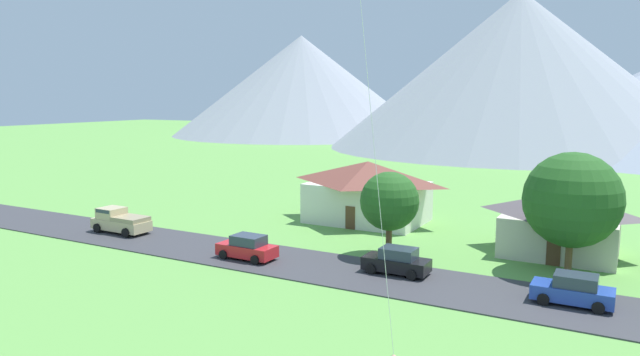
{
  "coord_description": "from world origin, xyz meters",
  "views": [
    {
      "loc": [
        12.07,
        -6.81,
        11.32
      ],
      "look_at": [
        -1.26,
        17.39,
        7.39
      ],
      "focal_mm": 32.34,
      "sensor_mm": 36.0,
      "label": 1
    }
  ],
  "objects_px": {
    "tree_center": "(572,200)",
    "parked_car_red_mid_east": "(247,248)",
    "parked_car_black_west_end": "(397,261)",
    "tree_near_left": "(389,201)",
    "parked_car_blue_east_end": "(573,290)",
    "pickup_truck_sand_west_side": "(120,221)",
    "house_leftmost": "(561,222)",
    "house_right_center": "(368,190)"
  },
  "relations": [
    {
      "from": "tree_center",
      "to": "parked_car_red_mid_east",
      "type": "relative_size",
      "value": 1.86
    },
    {
      "from": "parked_car_black_west_end",
      "to": "tree_center",
      "type": "bearing_deg",
      "value": 31.41
    },
    {
      "from": "tree_near_left",
      "to": "parked_car_blue_east_end",
      "type": "bearing_deg",
      "value": -19.31
    },
    {
      "from": "pickup_truck_sand_west_side",
      "to": "tree_center",
      "type": "bearing_deg",
      "value": 10.72
    },
    {
      "from": "tree_center",
      "to": "pickup_truck_sand_west_side",
      "type": "relative_size",
      "value": 1.5
    },
    {
      "from": "tree_near_left",
      "to": "pickup_truck_sand_west_side",
      "type": "height_order",
      "value": "tree_near_left"
    },
    {
      "from": "house_leftmost",
      "to": "tree_near_left",
      "type": "distance_m",
      "value": 12.66
    },
    {
      "from": "house_leftmost",
      "to": "tree_center",
      "type": "bearing_deg",
      "value": -77.42
    },
    {
      "from": "house_leftmost",
      "to": "tree_near_left",
      "type": "xyz_separation_m",
      "value": [
        -10.62,
        -6.69,
        1.64
      ]
    },
    {
      "from": "parked_car_red_mid_east",
      "to": "parked_car_blue_east_end",
      "type": "xyz_separation_m",
      "value": [
        20.8,
        1.3,
        0.0
      ]
    },
    {
      "from": "tree_near_left",
      "to": "parked_car_red_mid_east",
      "type": "relative_size",
      "value": 1.44
    },
    {
      "from": "parked_car_blue_east_end",
      "to": "pickup_truck_sand_west_side",
      "type": "bearing_deg",
      "value": 179.99
    },
    {
      "from": "tree_near_left",
      "to": "parked_car_red_mid_east",
      "type": "xyz_separation_m",
      "value": [
        -8.26,
        -5.7,
        -3.09
      ]
    },
    {
      "from": "house_right_center",
      "to": "parked_car_black_west_end",
      "type": "xyz_separation_m",
      "value": [
        8.14,
        -13.55,
        -1.99
      ]
    },
    {
      "from": "parked_car_black_west_end",
      "to": "pickup_truck_sand_west_side",
      "type": "xyz_separation_m",
      "value": [
        -24.33,
        -0.57,
        0.19
      ]
    },
    {
      "from": "parked_car_blue_east_end",
      "to": "house_right_center",
      "type": "bearing_deg",
      "value": 142.75
    },
    {
      "from": "house_right_center",
      "to": "tree_near_left",
      "type": "relative_size",
      "value": 1.77
    },
    {
      "from": "tree_near_left",
      "to": "tree_center",
      "type": "relative_size",
      "value": 0.77
    },
    {
      "from": "house_leftmost",
      "to": "pickup_truck_sand_west_side",
      "type": "bearing_deg",
      "value": -161.36
    },
    {
      "from": "tree_near_left",
      "to": "pickup_truck_sand_west_side",
      "type": "xyz_separation_m",
      "value": [
        -22.22,
        -4.39,
        -2.9
      ]
    },
    {
      "from": "parked_car_black_west_end",
      "to": "parked_car_blue_east_end",
      "type": "xyz_separation_m",
      "value": [
        10.44,
        -0.58,
        0.0
      ]
    },
    {
      "from": "house_leftmost",
      "to": "house_right_center",
      "type": "distance_m",
      "value": 16.94
    },
    {
      "from": "house_leftmost",
      "to": "parked_car_black_west_end",
      "type": "bearing_deg",
      "value": -129.04
    },
    {
      "from": "house_leftmost",
      "to": "parked_car_red_mid_east",
      "type": "height_order",
      "value": "house_leftmost"
    },
    {
      "from": "parked_car_blue_east_end",
      "to": "tree_center",
      "type": "bearing_deg",
      "value": 97.79
    },
    {
      "from": "house_leftmost",
      "to": "tree_near_left",
      "type": "height_order",
      "value": "tree_near_left"
    },
    {
      "from": "house_right_center",
      "to": "tree_center",
      "type": "height_order",
      "value": "tree_center"
    },
    {
      "from": "tree_center",
      "to": "parked_car_black_west_end",
      "type": "xyz_separation_m",
      "value": [
        -9.56,
        -5.84,
        -3.9
      ]
    },
    {
      "from": "parked_car_black_west_end",
      "to": "pickup_truck_sand_west_side",
      "type": "distance_m",
      "value": 24.33
    },
    {
      "from": "house_right_center",
      "to": "parked_car_blue_east_end",
      "type": "relative_size",
      "value": 2.56
    },
    {
      "from": "pickup_truck_sand_west_side",
      "to": "parked_car_blue_east_end",
      "type": "bearing_deg",
      "value": -0.01
    },
    {
      "from": "house_right_center",
      "to": "tree_center",
      "type": "distance_m",
      "value": 19.4
    },
    {
      "from": "house_leftmost",
      "to": "parked_car_red_mid_east",
      "type": "bearing_deg",
      "value": -146.73
    },
    {
      "from": "parked_car_black_west_end",
      "to": "parked_car_blue_east_end",
      "type": "bearing_deg",
      "value": -3.17
    },
    {
      "from": "house_right_center",
      "to": "parked_car_red_mid_east",
      "type": "height_order",
      "value": "house_right_center"
    },
    {
      "from": "pickup_truck_sand_west_side",
      "to": "parked_car_red_mid_east",
      "type": "bearing_deg",
      "value": -5.34
    },
    {
      "from": "tree_near_left",
      "to": "parked_car_blue_east_end",
      "type": "distance_m",
      "value": 13.65
    },
    {
      "from": "house_leftmost",
      "to": "pickup_truck_sand_west_side",
      "type": "height_order",
      "value": "house_leftmost"
    },
    {
      "from": "parked_car_red_mid_east",
      "to": "pickup_truck_sand_west_side",
      "type": "relative_size",
      "value": 0.81
    },
    {
      "from": "house_right_center",
      "to": "tree_center",
      "type": "bearing_deg",
      "value": -23.54
    },
    {
      "from": "parked_car_red_mid_east",
      "to": "pickup_truck_sand_west_side",
      "type": "distance_m",
      "value": 14.03
    },
    {
      "from": "parked_car_red_mid_east",
      "to": "parked_car_black_west_end",
      "type": "bearing_deg",
      "value": 10.28
    }
  ]
}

